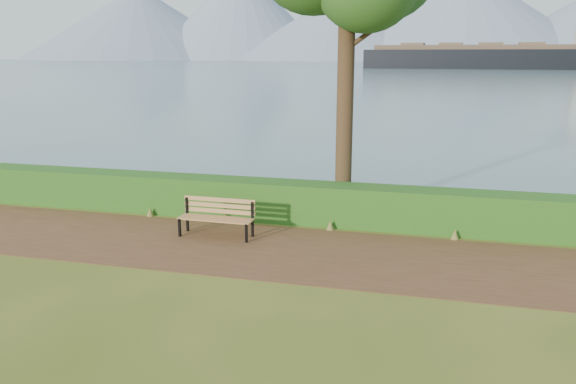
# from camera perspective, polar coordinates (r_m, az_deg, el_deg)

# --- Properties ---
(ground) EXTENTS (140.00, 140.00, 0.00)m
(ground) POSITION_cam_1_polar(r_m,az_deg,el_deg) (12.16, -4.89, -6.14)
(ground) COLOR #475317
(ground) RESTS_ON ground
(path) EXTENTS (40.00, 3.40, 0.01)m
(path) POSITION_cam_1_polar(r_m,az_deg,el_deg) (12.43, -4.44, -5.66)
(path) COLOR #4E311B
(path) RESTS_ON ground
(hedge) EXTENTS (32.00, 0.85, 1.00)m
(hedge) POSITION_cam_1_polar(r_m,az_deg,el_deg) (14.38, -1.55, -0.85)
(hedge) COLOR #194313
(hedge) RESTS_ON ground
(water) EXTENTS (700.00, 510.00, 0.00)m
(water) POSITION_cam_1_polar(r_m,az_deg,el_deg) (270.84, 13.85, 12.56)
(water) COLOR #43606D
(water) RESTS_ON ground
(mountains) EXTENTS (585.00, 190.00, 70.00)m
(mountains) POSITION_cam_1_polar(r_m,az_deg,el_deg) (417.70, 13.07, 16.72)
(mountains) COLOR slate
(mountains) RESTS_ON ground
(bench) EXTENTS (1.77, 0.55, 0.88)m
(bench) POSITION_cam_1_polar(r_m,az_deg,el_deg) (13.16, -7.21, -2.32)
(bench) COLOR black
(bench) RESTS_ON ground
(cargo_ship) EXTENTS (76.37, 16.76, 23.00)m
(cargo_ship) POSITION_cam_1_polar(r_m,az_deg,el_deg) (174.66, 21.57, 12.66)
(cargo_ship) COLOR black
(cargo_ship) RESTS_ON ground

